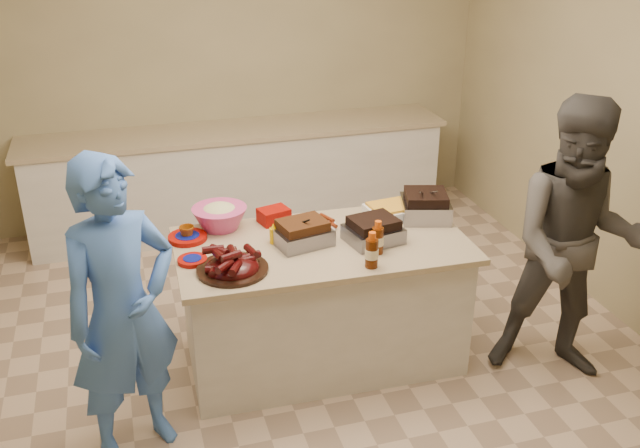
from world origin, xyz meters
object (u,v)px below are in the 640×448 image
object	(u,v)px
island	(322,357)
guest_gray	(555,368)
roasting_pan	(425,218)
guest_blue	(141,443)
bbq_bottle_a	(371,267)
plastic_cup	(188,239)
coleslaw_bowl	(220,228)
bbq_bottle_b	(377,253)
mustard_bottle	(274,243)
rib_platter	(233,271)

from	to	relation	value
island	guest_gray	size ratio (longest dim) A/B	1.00
roasting_pan	guest_blue	world-z (taller)	roasting_pan
bbq_bottle_a	guest_blue	xyz separation A→B (m)	(-1.35, -0.11, -0.82)
guest_blue	guest_gray	distance (m)	2.54
island	bbq_bottle_a	world-z (taller)	bbq_bottle_a
plastic_cup	guest_blue	bearing A→B (deg)	-118.38
bbq_bottle_a	coleslaw_bowl	bearing A→B (deg)	134.35
roasting_pan	bbq_bottle_b	world-z (taller)	bbq_bottle_b
bbq_bottle_a	mustard_bottle	xyz separation A→B (m)	(-0.45, 0.44, 0.00)
mustard_bottle	guest_blue	bearing A→B (deg)	-148.10
island	bbq_bottle_a	bearing A→B (deg)	-62.85
guest_gray	mustard_bottle	bearing A→B (deg)	-174.88
roasting_pan	coleslaw_bowl	bearing A→B (deg)	-173.30
bbq_bottle_b	bbq_bottle_a	bearing A→B (deg)	-121.40
rib_platter	plastic_cup	distance (m)	0.51
rib_platter	bbq_bottle_a	distance (m)	0.77
rib_platter	guest_blue	bearing A→B (deg)	-154.78
island	coleslaw_bowl	distance (m)	1.06
guest_gray	guest_blue	bearing A→B (deg)	-155.83
rib_platter	roasting_pan	size ratio (longest dim) A/B	1.33
island	plastic_cup	bearing A→B (deg)	161.67
bbq_bottle_b	mustard_bottle	size ratio (longest dim) A/B	1.58
rib_platter	island	bearing A→B (deg)	18.85
roasting_pan	guest_blue	distance (m)	2.17
bbq_bottle_a	guest_gray	xyz separation A→B (m)	(1.20, -0.16, -0.82)
bbq_bottle_b	guest_gray	xyz separation A→B (m)	(1.10, -0.31, -0.82)
bbq_bottle_b	coleslaw_bowl	bearing A→B (deg)	144.02
roasting_pan	bbq_bottle_a	world-z (taller)	bbq_bottle_a
guest_blue	mustard_bottle	bearing A→B (deg)	6.54
rib_platter	guest_gray	world-z (taller)	rib_platter
mustard_bottle	plastic_cup	xyz separation A→B (m)	(-0.49, 0.20, 0.00)
plastic_cup	rib_platter	bearing A→B (deg)	-67.99
rib_platter	bbq_bottle_a	xyz separation A→B (m)	(0.75, -0.17, 0.00)
bbq_bottle_b	rib_platter	bearing A→B (deg)	178.59
bbq_bottle_b	guest_blue	world-z (taller)	bbq_bottle_b
coleslaw_bowl	bbq_bottle_a	world-z (taller)	coleslaw_bowl
roasting_pan	island	bearing A→B (deg)	-151.44
plastic_cup	guest_gray	size ratio (longest dim) A/B	0.05
mustard_bottle	bbq_bottle_a	bearing A→B (deg)	-44.36
bbq_bottle_b	mustard_bottle	distance (m)	0.62
roasting_pan	guest_gray	size ratio (longest dim) A/B	0.17
guest_blue	guest_gray	size ratio (longest dim) A/B	0.95
rib_platter	guest_blue	world-z (taller)	rib_platter
coleslaw_bowl	guest_blue	bearing A→B (deg)	-126.10
coleslaw_bowl	mustard_bottle	world-z (taller)	coleslaw_bowl
bbq_bottle_a	roasting_pan	bearing A→B (deg)	43.33
coleslaw_bowl	mustard_bottle	bearing A→B (deg)	-47.68
rib_platter	mustard_bottle	size ratio (longest dim) A/B	3.13
guest_gray	rib_platter	bearing A→B (deg)	-164.39
rib_platter	guest_blue	size ratio (longest dim) A/B	0.24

